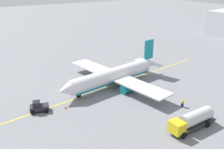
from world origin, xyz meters
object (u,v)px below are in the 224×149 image
Objects in this scene: pushback_tug at (39,107)px; refueling_worker at (182,103)px; fuel_tanker at (192,120)px; safety_cone_nose at (66,107)px; airplane at (114,76)px.

refueling_worker is (-25.28, 13.98, -0.19)m from pushback_tug.
pushback_tug is (20.49, -20.59, -0.71)m from fuel_tanker.
pushback_tug is 2.37× the size of refueling_worker.
fuel_tanker is 24.55m from safety_cone_nose.
airplane is 7.81× the size of pushback_tug.
safety_cone_nose is (15.64, -18.87, -1.44)m from fuel_tanker.
fuel_tanker is at bearing 134.85° from pushback_tug.
airplane reaches higher than pushback_tug.
refueling_worker is 3.10× the size of safety_cone_nose.
airplane is at bearing -171.63° from pushback_tug.
safety_cone_nose is (14.64, 4.60, -2.28)m from airplane.
pushback_tug is at bearing 8.37° from airplane.
refueling_worker is (-4.79, -6.62, -0.90)m from fuel_tanker.
airplane is 3.16× the size of fuel_tanker.
fuel_tanker is at bearing 54.08° from refueling_worker.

